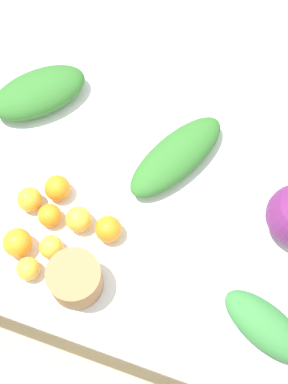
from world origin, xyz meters
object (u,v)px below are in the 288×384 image
(orange_1, at_px, (17,243))
(orange_4, at_px, (57,188))
(orange_6, at_px, (28,269))
(orange_7, at_px, (50,215))
(greens_bunch_kale, at_px, (265,326))
(paper_bag, at_px, (75,279))
(orange_5, at_px, (108,229))
(orange_3, at_px, (29,199))
(orange_0, at_px, (51,247))
(greens_bunch_scallion, at_px, (39,93))
(orange_2, at_px, (79,219))
(greens_bunch_beet_tops, at_px, (176,156))

(orange_1, xyz_separation_m, orange_4, (0.04, 0.19, -0.00))
(orange_6, height_order, orange_7, orange_7)
(greens_bunch_kale, xyz_separation_m, orange_1, (-0.71, -0.00, 0.00))
(paper_bag, distance_m, orange_5, 0.17)
(orange_1, height_order, orange_7, orange_1)
(paper_bag, xyz_separation_m, orange_3, (-0.22, 0.18, -0.02))
(orange_0, height_order, orange_6, orange_0)
(orange_7, bearing_deg, orange_3, 160.41)
(greens_bunch_kale, height_order, orange_4, greens_bunch_kale)
(paper_bag, bearing_deg, orange_6, -175.30)
(greens_bunch_kale, distance_m, orange_5, 0.50)
(greens_bunch_scallion, height_order, orange_3, greens_bunch_scallion)
(orange_3, distance_m, orange_6, 0.21)
(orange_2, height_order, orange_3, orange_2)
(orange_1, relative_size, orange_5, 1.07)
(paper_bag, height_order, orange_5, paper_bag)
(paper_bag, height_order, orange_3, paper_bag)
(orange_5, distance_m, orange_7, 0.18)
(greens_bunch_scallion, xyz_separation_m, orange_2, (0.28, -0.35, -0.01))
(paper_bag, height_order, orange_6, paper_bag)
(greens_bunch_beet_tops, height_order, orange_4, greens_bunch_beet_tops)
(orange_6, relative_size, orange_7, 0.96)
(orange_2, relative_size, orange_7, 1.11)
(orange_1, bearing_deg, orange_6, -45.55)
(greens_bunch_scallion, height_order, orange_4, greens_bunch_scallion)
(orange_6, bearing_deg, greens_bunch_kale, 5.35)
(greens_bunch_kale, bearing_deg, orange_4, 164.27)
(paper_bag, relative_size, orange_7, 2.14)
(greens_bunch_scallion, relative_size, orange_5, 4.01)
(greens_bunch_scallion, height_order, orange_2, greens_bunch_scallion)
(orange_3, bearing_deg, paper_bag, -39.29)
(orange_1, distance_m, orange_7, 0.12)
(orange_3, xyz_separation_m, orange_6, (0.08, -0.19, -0.00))
(orange_4, distance_m, orange_6, 0.25)
(greens_bunch_kale, relative_size, orange_5, 3.29)
(greens_bunch_beet_tops, relative_size, orange_7, 5.28)
(greens_bunch_scallion, distance_m, orange_1, 0.50)
(greens_bunch_beet_tops, xyz_separation_m, orange_5, (-0.11, -0.29, -0.00))
(greens_bunch_kale, distance_m, orange_2, 0.59)
(greens_bunch_kale, bearing_deg, orange_3, 170.00)
(greens_bunch_scallion, xyz_separation_m, orange_4, (0.18, -0.28, -0.01))
(orange_4, relative_size, orange_6, 1.17)
(paper_bag, xyz_separation_m, orange_7, (-0.14, 0.15, -0.02))
(orange_2, bearing_deg, orange_3, 175.98)
(orange_0, xyz_separation_m, orange_6, (-0.04, -0.08, -0.00))
(greens_bunch_scallion, xyz_separation_m, orange_1, (0.14, -0.48, -0.01))
(greens_bunch_scallion, relative_size, orange_6, 4.72)
(greens_bunch_beet_tops, height_order, orange_3, greens_bunch_beet_tops)
(orange_7, bearing_deg, orange_6, -87.84)
(orange_0, height_order, orange_5, orange_5)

